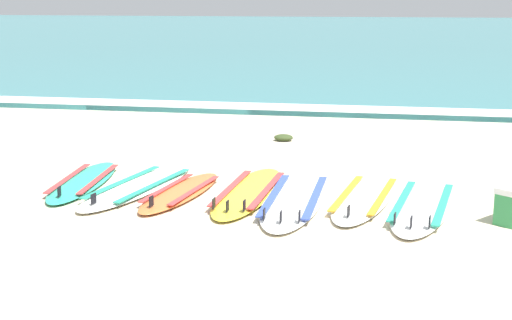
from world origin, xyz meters
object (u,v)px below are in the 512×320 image
surfboard_5 (364,197)px  surfboard_1 (138,186)px  surfboard_6 (422,205)px  surfboard_0 (83,181)px  surfboard_2 (181,192)px  surfboard_4 (294,199)px  surfboard_3 (249,192)px

surfboard_5 → surfboard_1: bearing=179.9°
surfboard_6 → surfboard_5: bearing=161.7°
surfboard_1 → surfboard_6: bearing=-3.7°
surfboard_0 → surfboard_2: bearing=-11.4°
surfboard_1 → surfboard_2: size_ratio=1.25×
surfboard_4 → surfboard_5: 0.78m
surfboard_2 → surfboard_5: 2.08m
surfboard_4 → surfboard_6: bearing=-0.3°
surfboard_2 → surfboard_6: bearing=-1.2°
surfboard_1 → surfboard_6: 3.26m
surfboard_3 → surfboard_5: bearing=-0.1°
surfboard_4 → surfboard_6: (1.38, -0.01, 0.00)m
surfboard_1 → surfboard_5: size_ratio=1.06×
surfboard_0 → surfboard_5: bearing=-1.9°
surfboard_6 → surfboard_3: bearing=173.8°
surfboard_2 → surfboard_3: (0.76, 0.15, 0.00)m
surfboard_0 → surfboard_1: bearing=-8.3°
surfboard_3 → surfboard_6: same height
surfboard_0 → surfboard_5: same height
surfboard_4 → surfboard_5: bearing=14.6°
surfboard_5 → surfboard_4: bearing=-165.4°
surfboard_5 → surfboard_6: bearing=-18.3°
surfboard_2 → surfboard_0: bearing=168.6°
surfboard_2 → surfboard_4: size_ratio=0.77×
surfboard_6 → surfboard_2: bearing=178.8°
surfboard_2 → surfboard_3: same height
surfboard_2 → surfboard_5: same height
surfboard_1 → surfboard_6: same height
surfboard_4 → surfboard_6: same height
surfboard_2 → surfboard_4: same height
surfboard_2 → surfboard_6: same height
surfboard_2 → surfboard_6: 2.69m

